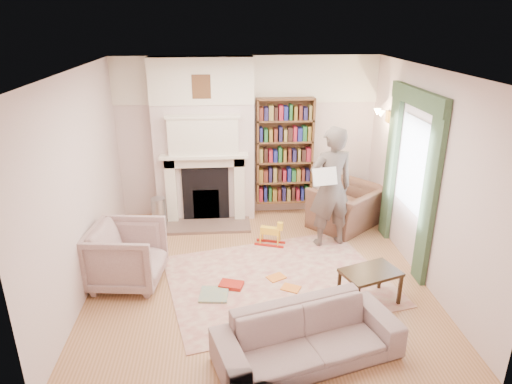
{
  "coord_description": "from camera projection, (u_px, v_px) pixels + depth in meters",
  "views": [
    {
      "loc": [
        -0.45,
        -5.56,
        3.4
      ],
      "look_at": [
        0.0,
        0.25,
        1.15
      ],
      "focal_mm": 32.0,
      "sensor_mm": 36.0,
      "label": 1
    }
  ],
  "objects": [
    {
      "name": "floor",
      "position": [
        257.0,
        274.0,
        6.43
      ],
      "size": [
        4.5,
        4.5,
        0.0
      ],
      "primitive_type": "plane",
      "color": "#95623B",
      "rests_on": "ground"
    },
    {
      "name": "ceiling",
      "position": [
        258.0,
        70.0,
        5.42
      ],
      "size": [
        4.5,
        4.5,
        0.0
      ],
      "primitive_type": "plane",
      "rotation": [
        3.14,
        0.0,
        0.0
      ],
      "color": "white",
      "rests_on": "wall_back"
    },
    {
      "name": "wall_back",
      "position": [
        247.0,
        138.0,
        8.01
      ],
      "size": [
        4.5,
        0.0,
        4.5
      ],
      "primitive_type": "plane",
      "rotation": [
        1.57,
        0.0,
        0.0
      ],
      "color": "beige",
      "rests_on": "floor"
    },
    {
      "name": "wall_front",
      "position": [
        279.0,
        271.0,
        3.83
      ],
      "size": [
        4.5,
        0.0,
        4.5
      ],
      "primitive_type": "plane",
      "rotation": [
        -1.57,
        0.0,
        0.0
      ],
      "color": "beige",
      "rests_on": "floor"
    },
    {
      "name": "wall_left",
      "position": [
        80.0,
        186.0,
        5.76
      ],
      "size": [
        0.0,
        4.5,
        4.5
      ],
      "primitive_type": "plane",
      "rotation": [
        1.57,
        0.0,
        1.57
      ],
      "color": "beige",
      "rests_on": "floor"
    },
    {
      "name": "wall_right",
      "position": [
        425.0,
        177.0,
        6.08
      ],
      "size": [
        0.0,
        4.5,
        4.5
      ],
      "primitive_type": "plane",
      "rotation": [
        1.57,
        0.0,
        -1.57
      ],
      "color": "beige",
      "rests_on": "floor"
    },
    {
      "name": "fireplace",
      "position": [
        204.0,
        143.0,
        7.78
      ],
      "size": [
        1.7,
        0.58,
        2.8
      ],
      "color": "beige",
      "rests_on": "floor"
    },
    {
      "name": "bookcase",
      "position": [
        285.0,
        152.0,
        8.02
      ],
      "size": [
        1.0,
        0.24,
        1.85
      ],
      "primitive_type": "cube",
      "color": "brown",
      "rests_on": "floor"
    },
    {
      "name": "window",
      "position": [
        413.0,
        164.0,
        6.44
      ],
      "size": [
        0.02,
        0.9,
        1.3
      ],
      "primitive_type": "cube",
      "color": "silver",
      "rests_on": "wall_right"
    },
    {
      "name": "curtain_left",
      "position": [
        429.0,
        199.0,
        5.87
      ],
      "size": [
        0.07,
        0.32,
        2.4
      ],
      "primitive_type": "cube",
      "color": "#2F462D",
      "rests_on": "floor"
    },
    {
      "name": "curtain_right",
      "position": [
        391.0,
        166.0,
        7.18
      ],
      "size": [
        0.07,
        0.32,
        2.4
      ],
      "primitive_type": "cube",
      "color": "#2F462D",
      "rests_on": "floor"
    },
    {
      "name": "pelmet",
      "position": [
        418.0,
        98.0,
        6.1
      ],
      "size": [
        0.09,
        1.7,
        0.24
      ],
      "primitive_type": "cube",
      "color": "#2F462D",
      "rests_on": "wall_right"
    },
    {
      "name": "wall_sconce",
      "position": [
        376.0,
        117.0,
        7.28
      ],
      "size": [
        0.2,
        0.24,
        0.24
      ],
      "primitive_type": null,
      "color": "gold",
      "rests_on": "wall_right"
    },
    {
      "name": "rug",
      "position": [
        278.0,
        280.0,
        6.27
      ],
      "size": [
        3.33,
        2.83,
        0.01
      ],
      "primitive_type": "cube",
      "rotation": [
        0.0,
        0.0,
        0.23
      ],
      "color": "beige",
      "rests_on": "floor"
    },
    {
      "name": "armchair_reading",
      "position": [
        347.0,
        207.0,
        7.76
      ],
      "size": [
        1.47,
        1.45,
        0.72
      ],
      "primitive_type": "imported",
      "rotation": [
        0.0,
        0.0,
        3.84
      ],
      "color": "#4D3129",
      "rests_on": "floor"
    },
    {
      "name": "armchair_left",
      "position": [
        127.0,
        255.0,
        6.09
      ],
      "size": [
        1.02,
        1.0,
        0.84
      ],
      "primitive_type": "imported",
      "rotation": [
        0.0,
        0.0,
        1.45
      ],
      "color": "#BCA99B",
      "rests_on": "floor"
    },
    {
      "name": "sofa",
      "position": [
        308.0,
        337.0,
        4.75
      ],
      "size": [
        2.07,
        1.26,
        0.57
      ],
      "primitive_type": "imported",
      "rotation": [
        0.0,
        0.0,
        0.28
      ],
      "color": "gray",
      "rests_on": "floor"
    },
    {
      "name": "man_reading",
      "position": [
        331.0,
        188.0,
        6.95
      ],
      "size": [
        0.78,
        0.59,
        1.91
      ],
      "primitive_type": "imported",
      "rotation": [
        0.0,
        0.0,
        3.34
      ],
      "color": "#574D46",
      "rests_on": "floor"
    },
    {
      "name": "newspaper",
      "position": [
        325.0,
        176.0,
        6.66
      ],
      "size": [
        0.39,
        0.18,
        0.25
      ],
      "primitive_type": "cube",
      "rotation": [
        -0.35,
        0.0,
        0.2
      ],
      "color": "white",
      "rests_on": "man_reading"
    },
    {
      "name": "coffee_table",
      "position": [
        369.0,
        287.0,
        5.73
      ],
      "size": [
        0.81,
        0.66,
        0.45
      ],
      "primitive_type": null,
      "rotation": [
        0.0,
        0.0,
        0.34
      ],
      "color": "#302210",
      "rests_on": "floor"
    },
    {
      "name": "paraffin_heater",
      "position": [
        159.0,
        213.0,
        7.73
      ],
      "size": [
        0.27,
        0.27,
        0.55
      ],
      "primitive_type": "cylinder",
      "rotation": [
        0.0,
        0.0,
        0.13
      ],
      "color": "#A1A4A9",
      "rests_on": "floor"
    },
    {
      "name": "rocking_horse",
      "position": [
        270.0,
        233.0,
        7.18
      ],
      "size": [
        0.5,
        0.33,
        0.41
      ],
      "primitive_type": null,
      "rotation": [
        0.0,
        0.0,
        -0.33
      ],
      "color": "yellow",
      "rests_on": "rug"
    },
    {
      "name": "board_game",
      "position": [
        214.0,
        294.0,
        5.91
      ],
      "size": [
        0.4,
        0.4,
        0.03
      ],
      "primitive_type": "cube",
      "rotation": [
        0.0,
        0.0,
        -0.1
      ],
      "color": "gold",
      "rests_on": "rug"
    },
    {
      "name": "game_box_lid",
      "position": [
        231.0,
        285.0,
        6.11
      ],
      "size": [
        0.36,
        0.29,
        0.05
      ],
      "primitive_type": "cube",
      "rotation": [
        0.0,
        0.0,
        -0.31
      ],
      "color": "#A51E12",
      "rests_on": "rug"
    },
    {
      "name": "comic_annuals",
      "position": [
        283.0,
        283.0,
        6.19
      ],
      "size": [
        0.46,
        0.55,
        0.02
      ],
      "color": "red",
      "rests_on": "rug"
    }
  ]
}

